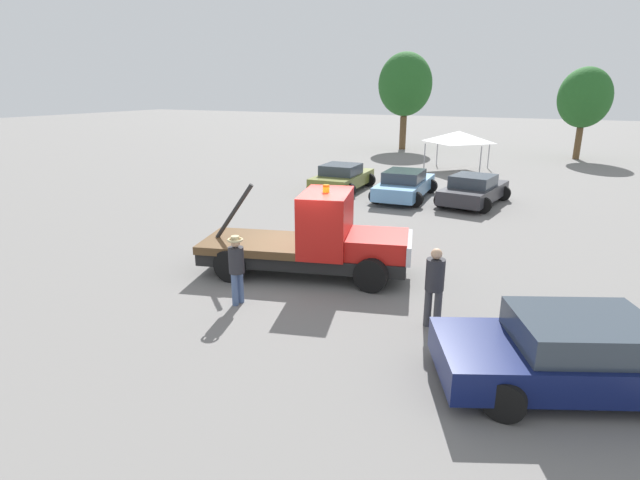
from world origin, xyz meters
name	(u,v)px	position (x,y,z in m)	size (l,w,h in m)	color
ground_plane	(304,273)	(0.00, 0.00, 0.00)	(160.00, 160.00, 0.00)	slate
tow_truck	(317,241)	(0.35, 0.09, 0.98)	(6.07, 3.35, 2.55)	black
foreground_car	(591,354)	(7.02, -2.79, 0.65)	(5.65, 3.97, 1.34)	#0F194C
person_near_truck	(435,282)	(4.03, -1.67, 1.04)	(0.40, 0.40, 1.80)	#38383D
person_at_hood	(236,264)	(-0.48, -2.51, 1.01)	(0.38, 0.38, 1.71)	#475B84
parked_car_olive	(342,178)	(-3.76, 11.30, 0.65)	(2.63, 4.47, 1.34)	olive
parked_car_skyblue	(405,185)	(-0.35, 10.82, 0.65)	(2.61, 4.98, 1.34)	#669ED1
parked_car_charcoal	(474,190)	(2.77, 10.94, 0.65)	(2.90, 4.55, 1.34)	#2D2D33
canopy_tent_white	(459,137)	(0.17, 20.39, 2.07)	(3.39, 3.39, 2.42)	#9E9EA3
tree_left	(405,85)	(-6.16, 29.53, 5.19)	(4.34, 4.34, 7.74)	brown
tree_center	(585,98)	(6.98, 29.19, 4.28)	(3.58, 3.58, 6.39)	brown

